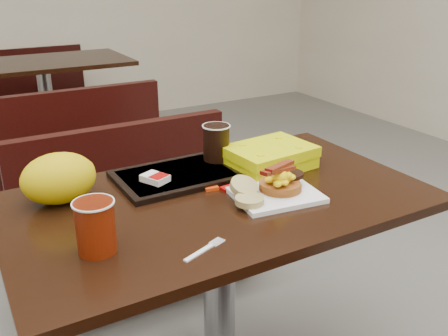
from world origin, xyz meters
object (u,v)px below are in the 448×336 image
bench_far_s (72,140)px  pancake_stack (280,185)px  table_near (220,303)px  tray (176,176)px  knife (280,189)px  bench_far_n (31,95)px  coffee_cup_far (216,143)px  clamshell (270,157)px  paper_bag (59,178)px  coffee_cup_near (96,227)px  table_far (48,112)px  platter (276,195)px  hashbrown_sleeve_left (155,178)px  bench_near_n (141,218)px  fork (199,253)px

bench_far_s → pancake_stack: (0.16, -1.97, 0.42)m
table_near → tray: tray is taller
bench_far_s → knife: 1.99m
bench_far_n → coffee_cup_far: (0.11, -3.08, 0.47)m
knife → clamshell: clamshell is taller
table_near → paper_bag: size_ratio=5.80×
coffee_cup_near → knife: 0.58m
pancake_stack → coffee_cup_far: coffee_cup_far is taller
coffee_cup_near → table_far: bearing=81.8°
bench_far_s → platter: 2.03m
knife → paper_bag: 0.63m
hashbrown_sleeve_left → coffee_cup_far: bearing=-9.4°
bench_far_s → tray: tray is taller
bench_far_n → hashbrown_sleeve_left: size_ratio=13.00×
bench_near_n → fork: size_ratio=7.78×
table_far → tray: bearing=-91.3°
paper_bag → bench_far_n: bearing=82.6°
bench_far_n → tray: bearing=-91.0°
bench_near_n → paper_bag: 0.80m
coffee_cup_near → fork: size_ratio=0.98×
table_near → bench_far_n: table_near is taller
pancake_stack → tray: bearing=130.5°
table_near → bench_far_n: bearing=90.0°
hashbrown_sleeve_left → tray: bearing=-6.9°
platter → tray: bearing=132.6°
bench_far_s → fork: (-0.19, -2.15, 0.39)m
table_near → table_far: 2.60m
table_near → paper_bag: 0.63m
bench_near_n → bench_far_n: 2.60m
knife → platter: bearing=-68.4°
table_near → bench_far_s: size_ratio=1.20×
table_near → table_far: (0.00, 2.60, 0.00)m
bench_near_n → fork: (-0.19, -0.95, 0.39)m
platter → coffee_cup_near: (-0.53, -0.04, 0.06)m
table_far → platter: bearing=-87.0°
bench_far_s → coffee_cup_far: coffee_cup_far is taller
table_near → coffee_cup_near: 0.60m
table_far → fork: bearing=-93.8°
bench_far_n → pancake_stack: (0.16, -3.37, 0.42)m
table_far → coffee_cup_far: size_ratio=10.08×
table_far → bench_far_s: bearing=-90.0°
tray → fork: bearing=-108.4°
table_far → bench_far_n: 0.70m
paper_bag → bench_far_s: bearing=76.7°
platter → pancake_stack: pancake_stack is taller
table_near → fork: bearing=-127.6°
bench_far_n → platter: bearing=-87.6°
clamshell → platter: bearing=-125.1°
knife → clamshell: (0.07, 0.16, 0.03)m
pancake_stack → knife: size_ratio=0.78×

